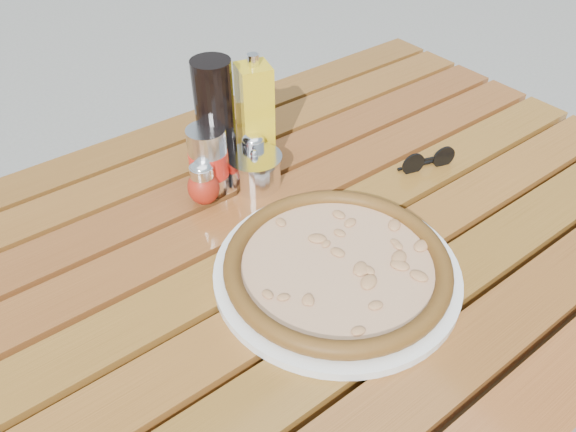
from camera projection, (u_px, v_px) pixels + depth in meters
table at (295, 270)px, 0.94m from camera, size 1.40×0.90×0.75m
plate at (337, 272)px, 0.82m from camera, size 0.45×0.45×0.01m
pizza at (337, 264)px, 0.81m from camera, size 0.36×0.36×0.03m
pepper_shaker at (203, 183)px, 0.93m from camera, size 0.07×0.07×0.08m
oregano_shaker at (254, 155)px, 1.00m from camera, size 0.06×0.06×0.08m
dark_bottle at (216, 122)px, 0.95m from camera, size 0.07×0.07×0.22m
soda_can at (209, 161)px, 0.95m from camera, size 0.07×0.07×0.12m
olive_oil_cruet at (255, 115)px, 0.99m from camera, size 0.07×0.07×0.21m
parmesan_tin at (255, 170)px, 0.98m from camera, size 0.10×0.10×0.07m
sunglasses at (428, 161)px, 1.02m from camera, size 0.11×0.05×0.04m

